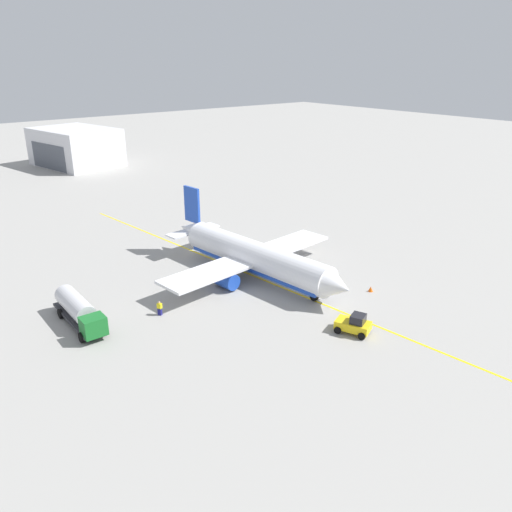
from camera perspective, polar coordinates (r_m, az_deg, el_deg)
The scene contains 8 objects.
ground_plane at distance 67.82m, azimuth 0.00°, elevation -2.36°, with size 400.00×400.00×0.00m, color #9E9B96.
airplane at distance 67.05m, azimuth -0.27°, elevation -0.07°, with size 31.30×27.56×9.92m.
fuel_tanker at distance 58.64m, azimuth -19.21°, elevation -5.79°, with size 10.46×2.96×3.15m.
pushback_tug at distance 55.22m, azimuth 10.93°, elevation -7.51°, with size 4.09×3.44×2.20m.
refueling_worker at distance 58.84m, azimuth -10.75°, elevation -5.79°, with size 0.63×0.55×1.71m.
safety_cone_nose at distance 65.20m, azimuth 12.73°, elevation -3.62°, with size 0.61×0.61×0.68m, color #F2590F.
distant_hangar at distance 146.80m, azimuth -19.55°, elevation 11.44°, with size 25.03×19.92×9.77m.
taxi_line_marking at distance 67.82m, azimuth 0.00°, elevation -2.35°, with size 83.01×0.30×0.01m, color yellow.
Camera 1 is at (48.44, -38.77, 27.39)m, focal length 35.68 mm.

